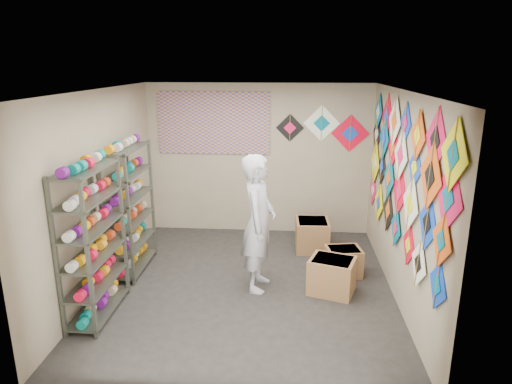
# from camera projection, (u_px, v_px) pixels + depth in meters

# --- Properties ---
(ground) EXTENTS (4.50, 4.50, 0.00)m
(ground) POSITION_uv_depth(u_px,v_px,m) (247.00, 286.00, 6.42)
(ground) COLOR black
(room_walls) EXTENTS (4.50, 4.50, 4.50)m
(room_walls) POSITION_uv_depth(u_px,v_px,m) (247.00, 173.00, 5.97)
(room_walls) COLOR tan
(room_walls) RESTS_ON ground
(shelf_rack_front) EXTENTS (0.40, 1.10, 1.90)m
(shelf_rack_front) POSITION_uv_depth(u_px,v_px,m) (93.00, 243.00, 5.47)
(shelf_rack_front) COLOR #4C5147
(shelf_rack_front) RESTS_ON ground
(shelf_rack_back) EXTENTS (0.40, 1.10, 1.90)m
(shelf_rack_back) POSITION_uv_depth(u_px,v_px,m) (130.00, 209.00, 6.72)
(shelf_rack_back) COLOR #4C5147
(shelf_rack_back) RESTS_ON ground
(string_spools) EXTENTS (0.12, 2.36, 0.12)m
(string_spools) POSITION_uv_depth(u_px,v_px,m) (113.00, 218.00, 6.07)
(string_spools) COLOR #EE0E38
(string_spools) RESTS_ON ground
(kite_wall_display) EXTENTS (0.05, 4.32, 2.04)m
(kite_wall_display) POSITION_uv_depth(u_px,v_px,m) (400.00, 171.00, 5.84)
(kite_wall_display) COLOR blue
(kite_wall_display) RESTS_ON room_walls
(back_wall_kites) EXTENTS (1.63, 0.02, 0.83)m
(back_wall_kites) POSITION_uv_depth(u_px,v_px,m) (326.00, 128.00, 7.95)
(back_wall_kites) COLOR black
(back_wall_kites) RESTS_ON room_walls
(poster) EXTENTS (2.00, 0.01, 1.10)m
(poster) POSITION_uv_depth(u_px,v_px,m) (214.00, 123.00, 8.06)
(poster) COLOR #494493
(poster) RESTS_ON room_walls
(shopkeeper) EXTENTS (0.79, 0.60, 1.89)m
(shopkeeper) POSITION_uv_depth(u_px,v_px,m) (259.00, 223.00, 6.15)
(shopkeeper) COLOR silver
(shopkeeper) RESTS_ON ground
(carton_a) EXTENTS (0.71, 0.65, 0.49)m
(carton_a) POSITION_uv_depth(u_px,v_px,m) (332.00, 276.00, 6.20)
(carton_a) COLOR #956941
(carton_a) RESTS_ON ground
(carton_b) EXTENTS (0.56, 0.49, 0.41)m
(carton_b) POSITION_uv_depth(u_px,v_px,m) (343.00, 261.00, 6.74)
(carton_b) COLOR #956941
(carton_b) RESTS_ON ground
(carton_c) EXTENTS (0.56, 0.61, 0.52)m
(carton_c) POSITION_uv_depth(u_px,v_px,m) (312.00, 235.00, 7.62)
(carton_c) COLOR #956941
(carton_c) RESTS_ON ground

